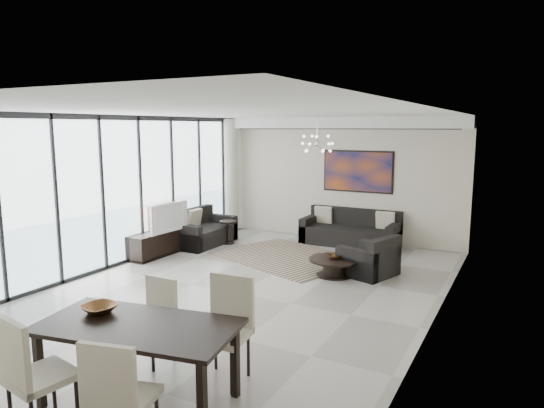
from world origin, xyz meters
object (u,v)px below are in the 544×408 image
Objects in this scene: sofa_main at (351,233)px; tv_console at (161,242)px; coffee_table at (334,266)px; television at (166,217)px; dining_table at (138,332)px.

sofa_main is 1.33× the size of tv_console.
coffee_table is 0.56× the size of tv_console.
coffee_table is 3.80m from tv_console.
coffee_table is 0.42× the size of sofa_main.
tv_console is at bearing -175.40° from coffee_table.
tv_console is 0.58m from television.
sofa_main is 7.19m from dining_table.
sofa_main reaches higher than coffee_table.
sofa_main reaches higher than tv_console.
dining_table is (-0.21, -4.74, 0.54)m from coffee_table.
television is at bearing -175.12° from coffee_table.
dining_table is at bearing -138.30° from television.
coffee_table is 0.88× the size of television.
sofa_main is at bearing 102.17° from coffee_table.
television is (-3.63, -0.31, 0.63)m from coffee_table.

